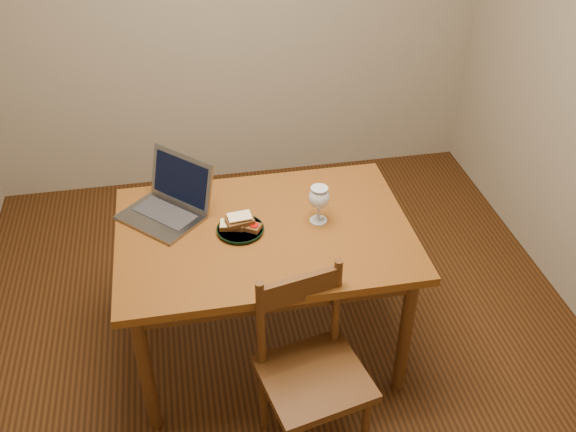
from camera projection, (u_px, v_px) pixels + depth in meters
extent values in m
cube|color=black|center=(277.00, 337.00, 3.33)|extent=(3.20, 3.20, 0.02)
cube|color=#572F0E|center=(264.00, 234.00, 2.85)|extent=(1.30, 0.90, 0.04)
cylinder|color=#43270E|center=(146.00, 372.00, 2.69)|extent=(0.06, 0.06, 0.70)
cylinder|color=#43270E|center=(405.00, 334.00, 2.86)|extent=(0.06, 0.06, 0.70)
cylinder|color=#43270E|center=(145.00, 260.00, 3.28)|extent=(0.06, 0.06, 0.70)
cylinder|color=#43270E|center=(360.00, 234.00, 3.45)|extent=(0.06, 0.06, 0.70)
cube|color=#43270E|center=(314.00, 379.00, 2.58)|extent=(0.48, 0.46, 0.04)
cube|color=#43270E|center=(300.00, 289.00, 2.48)|extent=(0.33, 0.10, 0.12)
cylinder|color=black|center=(240.00, 230.00, 2.82)|extent=(0.21, 0.21, 0.02)
cube|color=slate|center=(160.00, 218.00, 2.90)|extent=(0.42, 0.42, 0.02)
cube|color=slate|center=(181.00, 179.00, 2.93)|extent=(0.30, 0.30, 0.24)
cube|color=black|center=(181.00, 179.00, 2.93)|extent=(0.25, 0.26, 0.19)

